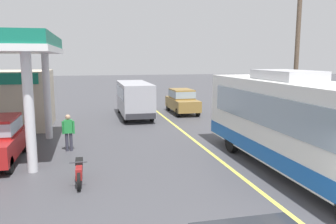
% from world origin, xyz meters
% --- Properties ---
extents(ground, '(120.00, 120.00, 0.00)m').
position_xyz_m(ground, '(0.00, 20.00, 0.00)').
color(ground, '#424247').
extents(lane_divider_stripe, '(0.16, 50.00, 0.01)m').
position_xyz_m(lane_divider_stripe, '(0.00, 15.00, 0.00)').
color(lane_divider_stripe, '#D8CC4C').
rests_on(lane_divider_stripe, ground).
extents(coach_bus_main, '(2.60, 11.04, 3.69)m').
position_xyz_m(coach_bus_main, '(2.10, 4.85, 1.72)').
color(coach_bus_main, white).
rests_on(coach_bus_main, ground).
extents(minibus_opposing_lane, '(2.04, 6.13, 2.44)m').
position_xyz_m(minibus_opposing_lane, '(-2.04, 18.23, 1.47)').
color(minibus_opposing_lane, '#A5A5AD').
rests_on(minibus_opposing_lane, ground).
extents(motorcycle_parked_forecourt, '(0.55, 1.80, 0.92)m').
position_xyz_m(motorcycle_parked_forecourt, '(-5.53, 5.67, 0.44)').
color(motorcycle_parked_forecourt, black).
rests_on(motorcycle_parked_forecourt, ground).
extents(pedestrian_near_pump, '(0.55, 0.22, 1.66)m').
position_xyz_m(pedestrian_near_pump, '(-6.09, 9.94, 0.93)').
color(pedestrian_near_pump, '#33333F').
rests_on(pedestrian_near_pump, ground).
extents(car_trailing_behind_bus, '(1.70, 4.20, 1.82)m').
position_xyz_m(car_trailing_behind_bus, '(1.70, 19.08, 1.01)').
color(car_trailing_behind_bus, olive).
rests_on(car_trailing_behind_bus, ground).
extents(utility_pole_roadside, '(1.80, 0.24, 7.97)m').
position_xyz_m(utility_pole_roadside, '(5.79, 10.85, 4.16)').
color(utility_pole_roadside, brown).
rests_on(utility_pole_roadside, ground).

